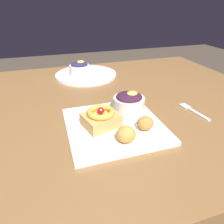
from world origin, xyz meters
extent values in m
plane|color=brown|center=(0.00, 0.00, 0.00)|extent=(8.00, 8.00, 0.00)
cube|color=brown|center=(0.00, 0.00, 0.71)|extent=(1.41, 0.99, 0.04)
cylinder|color=brown|center=(0.62, 0.41, 0.34)|extent=(0.07, 0.07, 0.69)
cube|color=white|center=(0.03, -0.18, 0.74)|extent=(0.27, 0.27, 0.01)
cube|color=tan|center=(-0.01, -0.18, 0.76)|extent=(0.11, 0.10, 0.04)
torus|color=gold|center=(-0.01, -0.18, 0.79)|extent=(0.10, 0.10, 0.02)
sphere|color=red|center=(-0.01, -0.18, 0.79)|extent=(0.02, 0.02, 0.02)
cylinder|color=silver|center=(0.10, -0.12, 0.77)|extent=(0.10, 0.10, 0.05)
ellipsoid|color=#38192D|center=(0.10, -0.12, 0.79)|extent=(0.08, 0.08, 0.02)
ellipsoid|color=#E5CC56|center=(0.10, -0.13, 0.81)|extent=(0.03, 0.03, 0.01)
ellipsoid|color=#BC7F38|center=(0.10, -0.23, 0.76)|extent=(0.05, 0.04, 0.04)
ellipsoid|color=gold|center=(0.03, -0.27, 0.76)|extent=(0.05, 0.05, 0.04)
cylinder|color=white|center=(0.04, 0.30, 0.74)|extent=(0.30, 0.30, 0.01)
cylinder|color=silver|center=(0.01, 0.29, 0.77)|extent=(0.10, 0.10, 0.05)
ellipsoid|color=#28234C|center=(0.01, 0.29, 0.79)|extent=(0.08, 0.08, 0.02)
ellipsoid|color=#EAD666|center=(0.02, 0.29, 0.80)|extent=(0.03, 0.03, 0.01)
cube|color=silver|center=(0.31, -0.19, 0.73)|extent=(0.02, 0.09, 0.00)
cube|color=silver|center=(0.31, -0.13, 0.73)|extent=(0.03, 0.04, 0.00)
camera|label=1|loc=(-0.13, -0.65, 1.06)|focal=32.47mm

